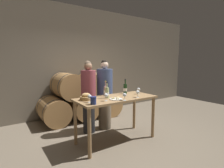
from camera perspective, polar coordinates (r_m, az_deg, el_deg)
ground_plane at (r=3.74m, az=1.29°, el=-17.90°), size 10.00×10.00×0.00m
stone_wall_back at (r=5.37m, az=-12.73°, el=7.24°), size 10.00×0.12×3.20m
barrel_stack at (r=4.94m, az=-9.97°, el=-4.52°), size 2.24×0.90×1.31m
tasting_table at (r=3.48m, az=1.33°, el=-6.37°), size 1.60×0.72×0.89m
person_left at (r=3.93m, az=-7.65°, el=-4.11°), size 0.33×0.33×1.61m
person_right at (r=4.12m, az=-2.39°, el=-3.44°), size 0.37×0.37×1.63m
wine_bottle_red at (r=3.84m, az=4.33°, el=-1.55°), size 0.08×0.08×0.32m
wine_bottle_white at (r=3.37m, az=-1.63°, el=-2.85°), size 0.08×0.08×0.31m
wine_bottle_rose at (r=3.61m, az=-2.11°, el=-2.23°), size 0.08×0.08×0.31m
blue_crock at (r=2.90m, az=-6.11°, el=-5.26°), size 0.11×0.11×0.13m
bread_basket at (r=3.24m, az=-8.51°, el=-4.34°), size 0.22×0.22×0.13m
cheese_plate at (r=3.26m, az=1.33°, el=-4.89°), size 0.24×0.24×0.04m
wine_glass_far_left at (r=3.04m, az=-7.35°, el=-4.15°), size 0.07×0.07×0.14m
wine_glass_left at (r=3.12m, az=-1.96°, el=-3.78°), size 0.07×0.07×0.14m
wine_glass_center at (r=3.17m, az=4.14°, el=-3.64°), size 0.07×0.07×0.14m
wine_glass_right at (r=3.47m, az=8.39°, el=-2.74°), size 0.07×0.07×0.14m
wine_glass_far_right at (r=3.83m, az=8.67°, el=-1.80°), size 0.07×0.07×0.14m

